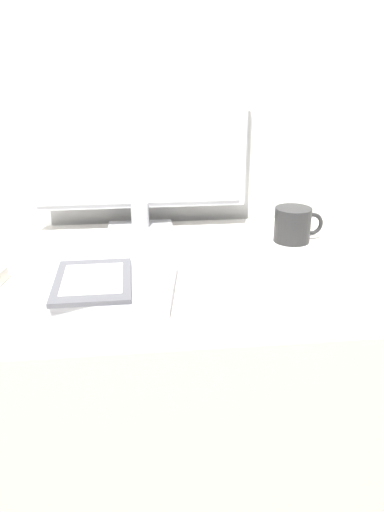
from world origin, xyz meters
name	(u,v)px	position (x,y,z in m)	size (l,w,h in m)	color
wall_back	(163,37)	(0.00, 0.58, 1.20)	(3.60, 0.05, 2.40)	silver
desk	(179,409)	(0.00, 0.20, 0.37)	(1.46, 0.64, 0.74)	silver
monitor	(137,138)	(-0.07, 0.45, 0.98)	(0.53, 0.11, 0.44)	#B7B7BC
keyboard	(286,274)	(0.21, 0.13, 0.75)	(0.27, 0.11, 0.01)	silver
laptop	(92,286)	(-0.17, 0.11, 0.75)	(0.34, 0.25, 0.02)	#A3A3A8
ereader	(93,281)	(-0.17, 0.10, 0.77)	(0.14, 0.19, 0.01)	#4C4C51
coffee_mug	(293,225)	(0.29, 0.34, 0.78)	(0.12, 0.09, 0.08)	black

